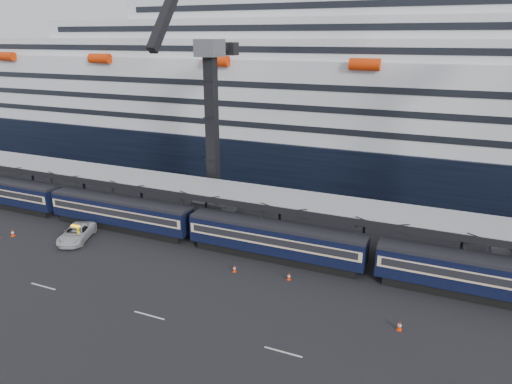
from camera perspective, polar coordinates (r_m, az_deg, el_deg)
ground at (r=38.70m, az=8.42°, el=-16.53°), size 260.00×260.00×0.00m
train at (r=47.00m, az=6.25°, el=-6.55°), size 133.05×3.00×4.05m
canopy at (r=48.47m, az=13.05°, el=-2.22°), size 130.00×6.25×5.53m
cruise_ship at (r=77.88m, az=17.10°, el=10.72°), size 214.09×28.84×34.00m
crane_dark_near at (r=57.35m, az=-5.72°, el=8.37°), size 4.50×17.75×35.08m
pickup_truck at (r=56.51m, az=-21.54°, el=-4.84°), size 4.77×6.65×1.68m
worker at (r=55.76m, az=-21.27°, el=-5.03°), size 0.74×0.55×1.84m
traffic_cone_b at (r=60.93m, az=-28.15°, el=-4.51°), size 0.44×0.44×0.87m
traffic_cone_c at (r=44.81m, az=4.14°, el=-10.46°), size 0.38×0.38×0.76m
traffic_cone_d at (r=46.14m, az=-2.72°, el=-9.53°), size 0.36×0.36×0.73m
traffic_cone_e at (r=39.63m, az=17.51°, el=-15.64°), size 0.42×0.42×0.83m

